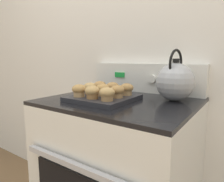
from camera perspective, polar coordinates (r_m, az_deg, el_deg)
wall_back at (r=1.29m, az=10.55°, el=13.67°), size 8.00×0.05×2.40m
stove_range at (r=1.18m, az=2.17°, el=-24.06°), size 0.73×0.64×0.89m
control_panel at (r=1.24m, az=9.34°, el=3.71°), size 0.71×0.07×0.17m
muffin_pan at (r=0.99m, az=-2.56°, el=-1.99°), size 0.29×0.29×0.02m
muffin_r0_c0 at (r=0.97m, az=-9.42°, el=0.21°), size 0.07×0.07×0.06m
muffin_r0_c1 at (r=0.92m, az=-5.67°, el=-0.28°), size 0.07×0.07×0.06m
muffin_r0_c2 at (r=0.87m, az=-1.42°, el=-0.78°), size 0.07×0.07×0.06m
muffin_r1_c0 at (r=1.04m, az=-6.29°, el=0.83°), size 0.07×0.07×0.06m
muffin_r1_c1 at (r=0.98m, az=-2.69°, el=0.41°), size 0.07×0.07×0.06m
muffin_r1_c2 at (r=0.93m, az=1.53°, el=-0.07°), size 0.07×0.07×0.06m
muffin_r2_c0 at (r=1.10m, az=-3.49°, el=1.33°), size 0.07×0.07×0.06m
muffin_r2_c1 at (r=1.05m, az=0.16°, el=0.99°), size 0.07×0.07×0.06m
muffin_r2_c2 at (r=1.00m, az=4.22°, el=0.57°), size 0.07×0.07×0.06m
tea_kettle at (r=1.01m, az=17.58°, el=2.70°), size 0.18×0.21×0.25m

